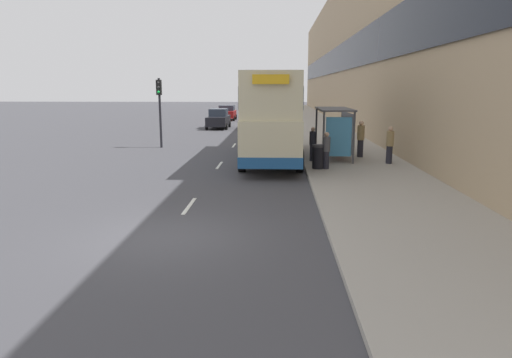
% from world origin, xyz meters
% --- Properties ---
extents(ground_plane, '(220.00, 220.00, 0.00)m').
position_xyz_m(ground_plane, '(0.00, 0.00, 0.00)').
color(ground_plane, '#424247').
extents(pavement, '(5.00, 93.00, 0.14)m').
position_xyz_m(pavement, '(6.50, 38.50, 0.07)').
color(pavement, '#A39E93').
rests_on(pavement, ground_plane).
extents(terrace_facade, '(3.10, 93.00, 14.51)m').
position_xyz_m(terrace_facade, '(10.49, 38.50, 7.25)').
color(terrace_facade, tan).
rests_on(terrace_facade, ground_plane).
extents(lane_mark_0, '(0.12, 2.00, 0.01)m').
position_xyz_m(lane_mark_0, '(0.00, 3.06, 0.01)').
color(lane_mark_0, silver).
rests_on(lane_mark_0, ground_plane).
extents(lane_mark_1, '(0.12, 2.00, 0.01)m').
position_xyz_m(lane_mark_1, '(0.00, 10.71, 0.01)').
color(lane_mark_1, silver).
rests_on(lane_mark_1, ground_plane).
extents(lane_mark_2, '(0.12, 2.00, 0.01)m').
position_xyz_m(lane_mark_2, '(0.00, 18.35, 0.01)').
color(lane_mark_2, silver).
rests_on(lane_mark_2, ground_plane).
extents(lane_mark_3, '(0.12, 2.00, 0.01)m').
position_xyz_m(lane_mark_3, '(0.00, 25.99, 0.01)').
color(lane_mark_3, silver).
rests_on(lane_mark_3, ground_plane).
extents(lane_mark_4, '(0.12, 2.00, 0.01)m').
position_xyz_m(lane_mark_4, '(0.00, 33.64, 0.01)').
color(lane_mark_4, silver).
rests_on(lane_mark_4, ground_plane).
extents(lane_mark_5, '(0.12, 2.00, 0.01)m').
position_xyz_m(lane_mark_5, '(0.00, 41.28, 0.01)').
color(lane_mark_5, silver).
rests_on(lane_mark_5, ground_plane).
extents(lane_mark_6, '(0.12, 2.00, 0.01)m').
position_xyz_m(lane_mark_6, '(0.00, 48.93, 0.01)').
color(lane_mark_6, silver).
rests_on(lane_mark_6, ground_plane).
extents(lane_mark_7, '(0.12, 2.00, 0.01)m').
position_xyz_m(lane_mark_7, '(0.00, 56.57, 0.01)').
color(lane_mark_7, silver).
rests_on(lane_mark_7, ground_plane).
extents(lane_mark_8, '(0.12, 2.00, 0.01)m').
position_xyz_m(lane_mark_8, '(0.00, 64.21, 0.01)').
color(lane_mark_8, silver).
rests_on(lane_mark_8, ground_plane).
extents(bus_shelter, '(1.60, 4.20, 2.48)m').
position_xyz_m(bus_shelter, '(5.77, 12.30, 1.88)').
color(bus_shelter, '#4C4C51').
rests_on(bus_shelter, ground_plane).
extents(double_decker_bus_near, '(2.85, 11.10, 4.30)m').
position_xyz_m(double_decker_bus_near, '(2.47, 12.50, 2.29)').
color(double_decker_bus_near, beige).
rests_on(double_decker_bus_near, ground_plane).
extents(car_0, '(1.99, 4.12, 1.70)m').
position_xyz_m(car_0, '(3.08, 55.19, 0.85)').
color(car_0, navy).
rests_on(car_0, ground_plane).
extents(car_1, '(2.08, 3.95, 1.68)m').
position_xyz_m(car_1, '(-2.97, 41.63, 0.84)').
color(car_1, maroon).
rests_on(car_1, ground_plane).
extents(car_2, '(1.99, 4.21, 1.73)m').
position_xyz_m(car_2, '(2.25, 70.71, 0.86)').
color(car_2, silver).
rests_on(car_2, ground_plane).
extents(car_3, '(1.94, 4.56, 1.77)m').
position_xyz_m(car_3, '(-2.57, 30.84, 0.87)').
color(car_3, black).
rests_on(car_3, ground_plane).
extents(pedestrian_at_shelter, '(0.37, 0.37, 1.85)m').
position_xyz_m(pedestrian_at_shelter, '(7.01, 12.78, 1.09)').
color(pedestrian_at_shelter, '#23232D').
rests_on(pedestrian_at_shelter, ground_plane).
extents(pedestrian_1, '(0.32, 0.32, 1.64)m').
position_xyz_m(pedestrian_1, '(4.46, 11.40, 0.98)').
color(pedestrian_1, '#23232D').
rests_on(pedestrian_1, ground_plane).
extents(pedestrian_2, '(0.34, 0.34, 1.74)m').
position_xyz_m(pedestrian_2, '(7.99, 10.75, 1.03)').
color(pedestrian_2, '#23232D').
rests_on(pedestrian_2, ground_plane).
extents(pedestrian_3, '(0.32, 0.32, 1.61)m').
position_xyz_m(pedestrian_3, '(4.89, 9.19, 0.96)').
color(pedestrian_3, '#23232D').
rests_on(pedestrian_3, ground_plane).
extents(litter_bin, '(0.55, 0.55, 1.05)m').
position_xyz_m(litter_bin, '(4.55, 9.27, 0.67)').
color(litter_bin, black).
rests_on(litter_bin, ground_plane).
extents(traffic_light_far_kerb, '(0.30, 0.32, 4.20)m').
position_xyz_m(traffic_light_far_kerb, '(-4.40, 17.10, 2.85)').
color(traffic_light_far_kerb, black).
rests_on(traffic_light_far_kerb, ground_plane).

